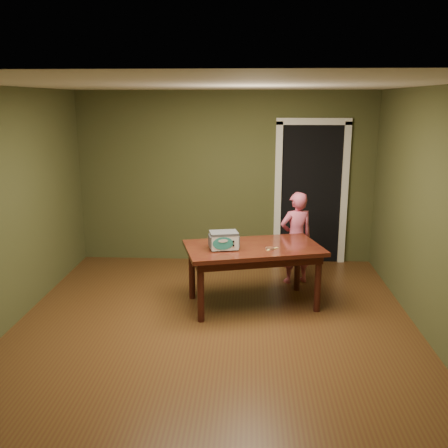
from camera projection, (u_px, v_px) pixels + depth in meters
name	position (u px, v px, depth m)	size (l,w,h in m)	color
floor	(214.00, 330.00, 5.48)	(5.00, 5.00, 0.00)	#513417
room_shell	(213.00, 175.00, 5.07)	(4.52, 5.02, 2.61)	#424625
doorway	(309.00, 191.00, 7.85)	(1.10, 0.66, 2.25)	black
dining_table	(253.00, 254.00, 6.00)	(1.78, 1.28, 0.75)	#3B110D
toy_oven	(224.00, 240.00, 5.83)	(0.38, 0.29, 0.21)	#4C4F54
baking_pan	(270.00, 248.00, 5.85)	(0.10, 0.10, 0.02)	silver
spatula	(272.00, 249.00, 5.85)	(0.18, 0.03, 0.01)	#DCBA5F
child	(296.00, 238.00, 6.77)	(0.46, 0.30, 1.27)	#D75879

